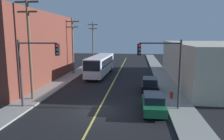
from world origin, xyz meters
TOP-DOWN VIEW (x-y plane):
  - ground_plane at (0.00, 0.00)m, footprint 120.00×120.00m
  - sidewalk_left at (-7.25, 10.00)m, footprint 2.50×90.00m
  - sidewalk_right at (7.25, 10.00)m, footprint 2.50×90.00m
  - lane_stripe_center at (0.00, 15.00)m, footprint 0.16×60.00m
  - building_left_brick at (-13.49, 10.33)m, footprint 10.00×19.71m
  - building_right_warehouse at (14.50, 14.50)m, footprint 12.00×24.25m
  - city_bus at (-2.75, 16.76)m, footprint 2.92×12.22m
  - parked_car_green at (4.74, 0.20)m, footprint 1.86×4.42m
  - parked_car_black at (4.81, 7.18)m, footprint 1.95×4.46m
  - utility_pole_near at (-7.16, 2.29)m, footprint 2.40×0.28m
  - utility_pole_mid at (-7.50, 17.23)m, footprint 2.40×0.28m
  - utility_pole_far at (-7.13, 31.69)m, footprint 2.40×0.28m
  - traffic_signal_left_corner at (-5.41, 0.00)m, footprint 3.75×0.48m
  - traffic_signal_right_corner at (5.41, 1.12)m, footprint 3.75×0.48m
  - fire_hydrant at (6.85, 4.19)m, footprint 0.44×0.26m

SIDE VIEW (x-z plane):
  - ground_plane at x=0.00m, z-range 0.00..0.00m
  - lane_stripe_center at x=0.00m, z-range 0.00..0.01m
  - sidewalk_left at x=-7.25m, z-range 0.00..0.15m
  - sidewalk_right at x=7.25m, z-range 0.00..0.15m
  - fire_hydrant at x=6.85m, z-range 0.16..1.00m
  - parked_car_green at x=4.74m, z-range 0.03..1.65m
  - parked_car_black at x=4.81m, z-range 0.03..1.65m
  - city_bus at x=-2.75m, z-range 0.22..3.42m
  - building_right_warehouse at x=14.50m, z-range 0.00..5.48m
  - traffic_signal_left_corner at x=-5.41m, z-range 1.30..7.30m
  - traffic_signal_right_corner at x=5.41m, z-range 1.30..7.30m
  - building_left_brick at x=-13.49m, z-range 0.00..9.57m
  - utility_pole_mid at x=-7.50m, z-range 0.64..9.89m
  - utility_pole_far at x=-7.13m, z-range 0.64..10.12m
  - utility_pole_near at x=-7.16m, z-range 0.65..10.74m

